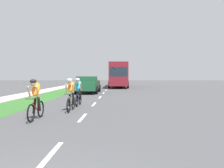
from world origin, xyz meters
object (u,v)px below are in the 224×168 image
(cyclist_distant, at_px, (78,92))
(bus_maroon, at_px, (119,74))
(pickup_dark_green, at_px, (88,85))
(cyclist_trailing, at_px, (71,94))
(cyclist_lead, at_px, (36,99))

(cyclist_distant, relative_size, bus_maroon, 0.15)
(pickup_dark_green, bearing_deg, cyclist_trailing, -86.32)
(pickup_dark_green, distance_m, bus_maroon, 12.28)
(cyclist_distant, distance_m, pickup_dark_green, 9.41)
(cyclist_trailing, xyz_separation_m, pickup_dark_green, (-0.73, 11.26, 0.02))
(bus_maroon, bearing_deg, cyclist_trailing, -95.67)
(cyclist_lead, relative_size, pickup_dark_green, 0.34)
(cyclist_trailing, distance_m, bus_maroon, 23.26)
(cyclist_trailing, xyz_separation_m, bus_maroon, (2.30, 23.11, 1.17))
(cyclist_trailing, relative_size, cyclist_distant, 1.00)
(pickup_dark_green, bearing_deg, bus_maroon, 75.70)
(cyclist_trailing, relative_size, pickup_dark_green, 0.34)
(cyclist_lead, relative_size, bus_maroon, 0.15)
(cyclist_lead, relative_size, cyclist_distant, 1.00)
(bus_maroon, bearing_deg, cyclist_lead, -97.21)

